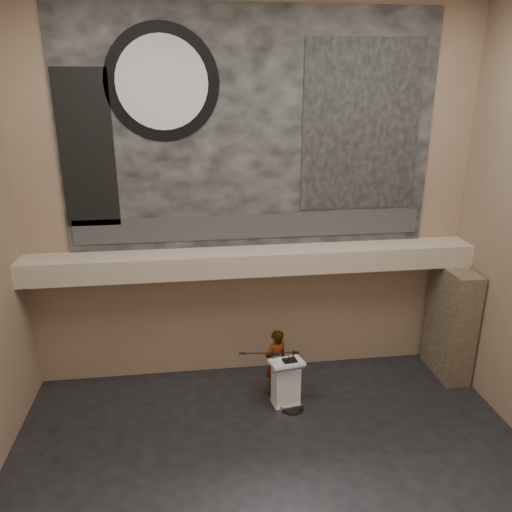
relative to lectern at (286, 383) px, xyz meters
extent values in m
plane|color=black|center=(-0.54, -2.36, -0.55)|extent=(10.00, 10.00, 0.00)
cube|color=#826953|center=(-0.54, 1.64, 3.70)|extent=(10.00, 0.02, 8.50)
cube|color=#826953|center=(-0.54, -6.36, 3.70)|extent=(10.00, 0.02, 8.50)
cube|color=tan|center=(-0.54, 1.24, 2.40)|extent=(10.00, 0.80, 0.50)
cylinder|color=#B2893D|center=(-2.14, 1.19, 2.12)|extent=(0.04, 0.04, 0.06)
cylinder|color=#B2893D|center=(1.36, 1.19, 2.12)|extent=(0.04, 0.04, 0.06)
cube|color=black|center=(-0.54, 1.61, 5.15)|extent=(8.00, 0.05, 5.00)
cube|color=#2B2B2B|center=(-0.54, 1.57, 3.10)|extent=(7.76, 0.02, 0.55)
cylinder|color=black|center=(-2.34, 1.57, 6.15)|extent=(2.30, 0.02, 2.30)
cylinder|color=silver|center=(-2.34, 1.55, 6.15)|extent=(1.84, 0.02, 1.84)
cube|color=black|center=(1.86, 1.57, 5.25)|extent=(2.60, 0.02, 3.60)
cube|color=black|center=(-3.94, 1.57, 4.85)|extent=(1.10, 0.02, 3.20)
cube|color=#433729|center=(4.11, 0.79, 0.80)|extent=(0.60, 1.40, 2.70)
cube|color=silver|center=(0.00, 0.00, -0.51)|extent=(0.70, 0.57, 0.08)
cube|color=white|center=(0.00, 0.00, 0.01)|extent=(0.61, 0.47, 0.96)
cube|color=white|center=(0.00, -0.02, 0.52)|extent=(0.78, 0.61, 0.13)
cube|color=black|center=(0.07, -0.04, 0.56)|extent=(0.32, 0.27, 0.04)
cube|color=white|center=(-0.09, -0.04, 0.55)|extent=(0.33, 0.38, 0.00)
imported|color=silver|center=(-0.14, 0.48, 0.24)|extent=(0.68, 0.58, 1.58)
cylinder|color=black|center=(0.11, -0.15, -0.54)|extent=(0.52, 0.52, 0.02)
cylinder|color=black|center=(0.11, -0.15, 0.16)|extent=(0.03, 0.03, 1.42)
cylinder|color=black|center=(-0.42, -0.10, 0.82)|extent=(1.18, 0.14, 0.02)
camera|label=1|loc=(-1.87, -9.13, 6.15)|focal=35.00mm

